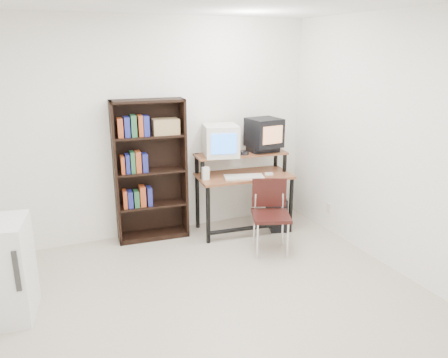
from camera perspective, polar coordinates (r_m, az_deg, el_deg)
name	(u,v)px	position (r m, az deg, el deg)	size (l,w,h in m)	color
floor	(219,315)	(4.00, -0.61, -17.29)	(4.00, 4.00, 0.01)	beige
back_wall	(154,130)	(5.30, -9.13, 6.36)	(4.00, 0.01, 2.60)	white
front_wall	(418,299)	(1.91, 24.05, -14.16)	(4.00, 0.01, 2.60)	white
right_wall	(410,149)	(4.59, 23.08, 3.61)	(0.01, 4.00, 2.60)	white
computer_desk	(243,178)	(5.44, 2.54, 0.12)	(1.20, 0.68, 0.98)	brown
crt_monitor	(221,140)	(5.32, -0.45, 5.05)	(0.48, 0.48, 0.38)	silver
vcr	(263,149)	(5.57, 5.09, 3.94)	(0.36, 0.26, 0.08)	black
crt_tv	(264,133)	(5.49, 5.26, 6.06)	(0.41, 0.41, 0.35)	black
cd_spindle	(244,153)	(5.38, 2.62, 3.36)	(0.12, 0.12, 0.05)	#26262B
keyboard	(244,177)	(5.27, 2.62, 0.20)	(0.47, 0.21, 0.04)	silver
mousepad	(269,176)	(5.42, 5.85, 0.42)	(0.22, 0.18, 0.01)	black
mouse	(269,174)	(5.42, 5.88, 0.63)	(0.10, 0.06, 0.03)	white
desk_speaker	(205,174)	(5.18, -2.47, 0.69)	(0.08, 0.07, 0.17)	silver
pc_tower	(276,211)	(5.70, 6.83, -4.21)	(0.20, 0.45, 0.42)	black
school_chair	(270,208)	(4.95, 6.07, -3.84)	(0.53, 0.53, 0.82)	black
bookshelf	(150,169)	(5.24, -9.67, 1.34)	(0.86, 0.35, 1.68)	black
wall_outlet	(329,208)	(5.67, 13.54, -3.71)	(0.02, 0.08, 0.12)	beige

